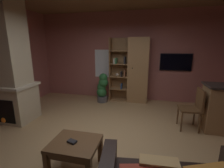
{
  "coord_description": "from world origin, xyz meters",
  "views": [
    {
      "loc": [
        0.69,
        -2.62,
        1.79
      ],
      "look_at": [
        0.0,
        0.4,
        1.05
      ],
      "focal_mm": 25.37,
      "sensor_mm": 36.0,
      "label": 1
    }
  ],
  "objects": [
    {
      "name": "wall_back",
      "position": [
        0.0,
        2.72,
        1.44
      ],
      "size": [
        6.18,
        0.06,
        2.88
      ],
      "primitive_type": "cube",
      "color": "#9E5B56",
      "rests_on": "ground"
    },
    {
      "name": "bookshelf_cabinet",
      "position": [
        0.3,
        2.45,
        1.02
      ],
      "size": [
        1.24,
        0.41,
        2.06
      ],
      "color": "#997047",
      "rests_on": "ground"
    },
    {
      "name": "dining_chair",
      "position": [
        1.7,
        0.9,
        0.53
      ],
      "size": [
        0.44,
        0.44,
        0.92
      ],
      "color": "brown",
      "rests_on": "ground"
    },
    {
      "name": "wall_mounted_tv",
      "position": [
        1.52,
        2.66,
        1.3
      ],
      "size": [
        0.95,
        0.06,
        0.53
      ],
      "color": "black"
    },
    {
      "name": "window_pane_back",
      "position": [
        -0.85,
        2.69,
        1.2
      ],
      "size": [
        0.58,
        0.01,
        0.95
      ],
      "primitive_type": "cube",
      "color": "white"
    },
    {
      "name": "coffee_table",
      "position": [
        -0.28,
        -0.78,
        0.37
      ],
      "size": [
        0.69,
        0.58,
        0.46
      ],
      "color": "brown",
      "rests_on": "ground"
    },
    {
      "name": "potted_floor_plant",
      "position": [
        -0.73,
        2.17,
        0.47
      ],
      "size": [
        0.38,
        0.35,
        0.94
      ],
      "color": "#4C4C51",
      "rests_on": "ground"
    },
    {
      "name": "stone_fireplace",
      "position": [
        -2.48,
        0.42,
        1.31
      ],
      "size": [
        1.01,
        0.79,
        2.88
      ],
      "color": "#BCAD8E",
      "rests_on": "ground"
    },
    {
      "name": "table_book_0",
      "position": [
        -0.31,
        -0.8,
        0.47
      ],
      "size": [
        0.15,
        0.12,
        0.03
      ],
      "primitive_type": "cube",
      "rotation": [
        0.0,
        0.0,
        -0.29
      ],
      "color": "black",
      "rests_on": "coffee_table"
    },
    {
      "name": "floor",
      "position": [
        0.0,
        0.0,
        -0.01
      ],
      "size": [
        6.06,
        5.39,
        0.02
      ],
      "primitive_type": "cube",
      "color": "tan",
      "rests_on": "ground"
    }
  ]
}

